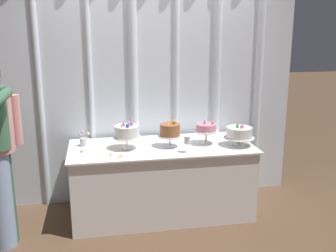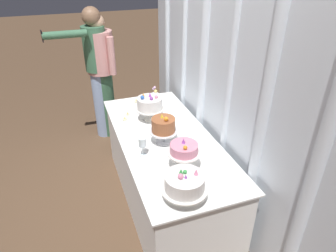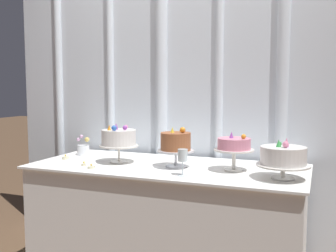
{
  "view_description": "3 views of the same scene",
  "coord_description": "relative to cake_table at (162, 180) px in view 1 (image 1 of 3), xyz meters",
  "views": [
    {
      "loc": [
        -0.65,
        -3.76,
        1.98
      ],
      "look_at": [
        0.09,
        0.24,
        0.94
      ],
      "focal_mm": 42.22,
      "sensor_mm": 36.0,
      "label": 1
    },
    {
      "loc": [
        2.19,
        -0.65,
        2.21
      ],
      "look_at": [
        0.0,
        0.13,
        0.87
      ],
      "focal_mm": 31.96,
      "sensor_mm": 36.0,
      "label": 2
    },
    {
      "loc": [
        0.99,
        -2.41,
        1.3
      ],
      "look_at": [
        -0.03,
        0.21,
        1.03
      ],
      "focal_mm": 41.87,
      "sensor_mm": 36.0,
      "label": 3
    }
  ],
  "objects": [
    {
      "name": "cake_table",
      "position": [
        0.0,
        0.0,
        0.0
      ],
      "size": [
        1.9,
        0.82,
        0.76
      ],
      "color": "white",
      "rests_on": "ground_plane"
    },
    {
      "name": "tealight_near_left",
      "position": [
        -0.53,
        -0.23,
        0.39
      ],
      "size": [
        0.04,
        0.04,
        0.03
      ],
      "color": "beige",
      "rests_on": "cake_table"
    },
    {
      "name": "cake_display_leftmost",
      "position": [
        -0.36,
        -0.04,
        0.56
      ],
      "size": [
        0.28,
        0.28,
        0.29
      ],
      "color": "silver",
      "rests_on": "cake_table"
    },
    {
      "name": "ground_plane",
      "position": [
        0.0,
        -0.1,
        -0.38
      ],
      "size": [
        24.0,
        24.0,
        0.0
      ],
      "primitive_type": "plane",
      "color": "brown"
    },
    {
      "name": "draped_curtain",
      "position": [
        0.03,
        0.48,
        1.16
      ],
      "size": [
        3.24,
        0.17,
        2.87
      ],
      "color": "silver",
      "rests_on": "ground_plane"
    },
    {
      "name": "tealight_far_left",
      "position": [
        -0.8,
        -0.07,
        0.39
      ],
      "size": [
        0.05,
        0.05,
        0.04
      ],
      "color": "beige",
      "rests_on": "cake_table"
    },
    {
      "name": "tealight_near_right",
      "position": [
        -0.44,
        -0.28,
        0.39
      ],
      "size": [
        0.05,
        0.05,
        0.03
      ],
      "color": "beige",
      "rests_on": "cake_table"
    },
    {
      "name": "flower_vase",
      "position": [
        -0.78,
        0.15,
        0.43
      ],
      "size": [
        0.12,
        0.1,
        0.17
      ],
      "color": "silver",
      "rests_on": "cake_table"
    },
    {
      "name": "cake_display_midleft",
      "position": [
        0.08,
        -0.04,
        0.55
      ],
      "size": [
        0.25,
        0.25,
        0.28
      ],
      "color": "silver",
      "rests_on": "cake_table"
    },
    {
      "name": "cake_display_midright",
      "position": [
        0.47,
        -0.01,
        0.55
      ],
      "size": [
        0.26,
        0.26,
        0.26
      ],
      "color": "silver",
      "rests_on": "cake_table"
    },
    {
      "name": "wine_glass",
      "position": [
        0.21,
        -0.27,
        0.5
      ],
      "size": [
        0.06,
        0.06,
        0.17
      ],
      "color": "silver",
      "rests_on": "cake_table"
    },
    {
      "name": "cake_display_rightmost",
      "position": [
        0.79,
        -0.14,
        0.51
      ],
      "size": [
        0.32,
        0.32,
        0.24
      ],
      "color": "silver",
      "rests_on": "cake_table"
    }
  ]
}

